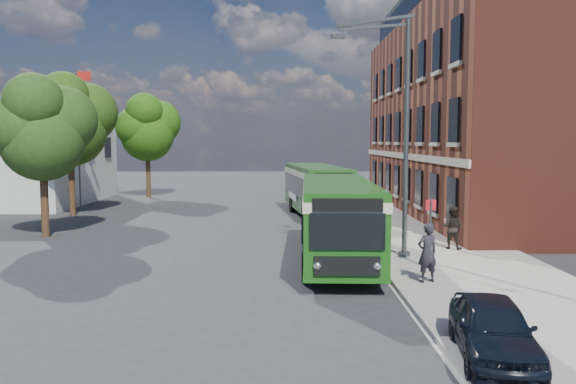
{
  "coord_description": "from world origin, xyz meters",
  "views": [
    {
      "loc": [
        0.61,
        -23.03,
        4.51
      ],
      "look_at": [
        0.81,
        2.32,
        2.2
      ],
      "focal_mm": 35.0,
      "sensor_mm": 36.0,
      "label": 1
    }
  ],
  "objects_px": {
    "bus_rear": "(316,186)",
    "parked_car": "(493,328)",
    "bus_front": "(338,213)",
    "street_lamp": "(397,133)"
  },
  "relations": [
    {
      "from": "bus_rear",
      "to": "parked_car",
      "type": "distance_m",
      "value": 22.7
    },
    {
      "from": "street_lamp",
      "to": "bus_front",
      "type": "relative_size",
      "value": 0.89
    },
    {
      "from": "bus_rear",
      "to": "parked_car",
      "type": "xyz_separation_m",
      "value": [
        2.25,
        -22.56,
        -1.07
      ]
    },
    {
      "from": "bus_rear",
      "to": "parked_car",
      "type": "height_order",
      "value": "bus_rear"
    },
    {
      "from": "street_lamp",
      "to": "bus_rear",
      "type": "distance_m",
      "value": 13.0
    },
    {
      "from": "bus_front",
      "to": "street_lamp",
      "type": "bearing_deg",
      "value": 8.72
    },
    {
      "from": "bus_front",
      "to": "bus_rear",
      "type": "xyz_separation_m",
      "value": [
        -0.06,
        12.79,
        0.0
      ]
    },
    {
      "from": "bus_rear",
      "to": "bus_front",
      "type": "bearing_deg",
      "value": -89.75
    },
    {
      "from": "bus_front",
      "to": "parked_car",
      "type": "relative_size",
      "value": 2.81
    },
    {
      "from": "bus_rear",
      "to": "parked_car",
      "type": "bearing_deg",
      "value": -84.3
    }
  ]
}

